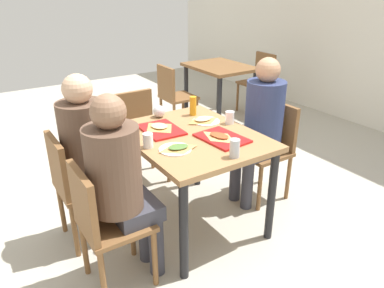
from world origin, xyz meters
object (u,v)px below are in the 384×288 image
object	(u,v)px
chair_near_left	(75,182)
pizza_slice_b	(219,136)
person_in_red	(90,146)
foil_bundle	(159,111)
chair_left_end	(139,130)
tray_red_near	(161,130)
condiment_bottle	(193,106)
background_chair_near	(173,94)
plastic_cup_a	(230,118)
background_table	(220,75)
main_table	(192,147)
pizza_slice_a	(159,127)
pizza_slice_d	(178,148)
plastic_cup_b	(148,140)
chair_far_side	(270,144)
person_far_side	(261,120)
soda_can	(235,148)
paper_plate_near_edge	(175,149)
background_chair_far	(259,78)
paper_plate_center	(206,121)
pizza_slice_c	(203,120)
chair_near_right	(102,220)
tray_red_far	(222,138)
person_in_brown_jacket	(121,178)

from	to	relation	value
chair_near_left	pizza_slice_b	size ratio (longest dim) A/B	3.48
person_in_red	foil_bundle	xyz separation A→B (m)	(-0.19, 0.66, 0.08)
chair_left_end	foil_bundle	bearing A→B (deg)	-2.70
tray_red_near	condiment_bottle	size ratio (longest dim) A/B	2.25
background_chair_near	plastic_cup_a	bearing A→B (deg)	-16.26
plastic_cup_a	background_table	xyz separation A→B (m)	(-1.79, 1.26, -0.18)
main_table	tray_red_near	world-z (taller)	tray_red_near
person_in_red	pizza_slice_a	distance (m)	0.53
pizza_slice_b	foil_bundle	world-z (taller)	foil_bundle
pizza_slice_d	plastic_cup_b	distance (m)	0.21
main_table	plastic_cup_b	distance (m)	0.40
chair_far_side	person_far_side	size ratio (longest dim) A/B	0.68
chair_far_side	person_in_red	bearing A→B (deg)	-100.29
plastic_cup_a	soda_can	bearing A→B (deg)	-35.53
chair_near_left	paper_plate_near_edge	world-z (taller)	chair_near_left
chair_left_end	foil_bundle	xyz separation A→B (m)	(0.47, -0.02, 0.32)
pizza_slice_b	background_chair_far	bearing A→B (deg)	131.63
pizza_slice_a	plastic_cup_a	bearing A→B (deg)	70.48
tray_red_near	paper_plate_center	world-z (taller)	tray_red_near
chair_near_left	person_far_side	bearing A→B (deg)	79.71
pizza_slice_d	condiment_bottle	bearing A→B (deg)	138.81
pizza_slice_c	background_chair_near	xyz separation A→B (m)	(-1.64, 0.67, -0.29)
chair_near_right	chair_far_side	distance (m)	1.67
pizza_slice_b	chair_far_side	bearing A→B (deg)	104.42
main_table	chair_near_right	distance (m)	0.88
main_table	pizza_slice_d	world-z (taller)	pizza_slice_d
background_chair_far	paper_plate_center	bearing A→B (deg)	-52.08
plastic_cup_b	tray_red_far	bearing A→B (deg)	72.01
person_in_brown_jacket	background_chair_far	xyz separation A→B (m)	(-2.09, 3.04, -0.25)
chair_left_end	person_in_brown_jacket	world-z (taller)	person_in_brown_jacket
paper_plate_center	pizza_slice_b	bearing A→B (deg)	-20.29
person_far_side	paper_plate_center	world-z (taller)	person_far_side
pizza_slice_c	paper_plate_near_edge	bearing A→B (deg)	-53.58
chair_near_right	background_chair_near	distance (m)	2.70
tray_red_near	background_chair_far	world-z (taller)	background_chair_far
person_far_side	chair_near_left	bearing A→B (deg)	-100.29
main_table	paper_plate_center	xyz separation A→B (m)	(-0.16, 0.24, 0.11)
pizza_slice_d	plastic_cup_a	size ratio (longest dim) A/B	2.16
condiment_bottle	paper_plate_center	bearing A→B (deg)	0.00
soda_can	foil_bundle	distance (m)	0.93
foil_bundle	background_chair_far	world-z (taller)	foil_bundle
person_far_side	pizza_slice_b	world-z (taller)	person_far_side
tray_red_near	plastic_cup_a	size ratio (longest dim) A/B	3.60
chair_left_end	background_table	world-z (taller)	chair_left_end
pizza_slice_b	pizza_slice_a	bearing A→B (deg)	-145.90
paper_plate_near_edge	pizza_slice_b	bearing A→B (deg)	87.04
main_table	background_chair_near	distance (m)	2.03
chair_near_right	pizza_slice_a	size ratio (longest dim) A/B	3.83
chair_near_left	foil_bundle	xyz separation A→B (m)	(-0.19, 0.80, 0.32)
person_in_brown_jacket	paper_plate_near_edge	world-z (taller)	person_in_brown_jacket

